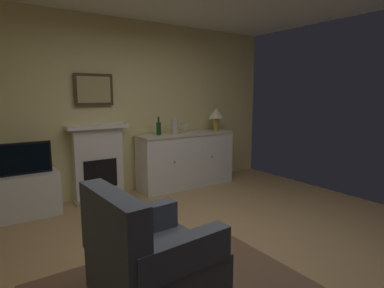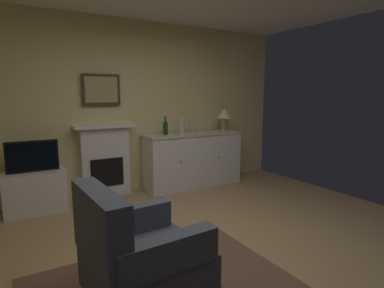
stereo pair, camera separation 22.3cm
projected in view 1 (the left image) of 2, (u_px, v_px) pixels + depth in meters
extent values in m
cube|color=tan|center=(222.00, 260.00, 3.04)|extent=(5.55, 4.96, 0.10)
cube|color=#EAD68C|center=(122.00, 108.00, 4.83)|extent=(5.55, 0.06, 2.65)
cube|color=white|center=(98.00, 164.00, 4.61)|extent=(0.70, 0.18, 1.05)
cube|color=tan|center=(102.00, 199.00, 4.61)|extent=(0.77, 0.20, 0.03)
cube|color=black|center=(101.00, 174.00, 4.55)|extent=(0.48, 0.02, 0.42)
cube|color=white|center=(97.00, 127.00, 4.50)|extent=(0.87, 0.27, 0.05)
cube|color=#473323|center=(94.00, 90.00, 4.47)|extent=(0.55, 0.03, 0.45)
cube|color=tan|center=(94.00, 90.00, 4.46)|extent=(0.47, 0.01, 0.37)
cube|color=white|center=(186.00, 160.00, 5.27)|extent=(1.65, 0.45, 0.87)
cube|color=beige|center=(186.00, 134.00, 5.19)|extent=(1.68, 0.48, 0.03)
sphere|color=brown|center=(175.00, 162.00, 4.86)|extent=(0.02, 0.02, 0.02)
sphere|color=brown|center=(212.00, 157.00, 5.27)|extent=(0.02, 0.02, 0.02)
cylinder|color=#B79338|center=(216.00, 124.00, 5.52)|extent=(0.10, 0.10, 0.22)
cone|color=#EFE5C6|center=(216.00, 113.00, 5.49)|extent=(0.26, 0.26, 0.18)
cylinder|color=#193F1E|center=(159.00, 129.00, 4.93)|extent=(0.08, 0.08, 0.20)
cylinder|color=#193F1E|center=(159.00, 120.00, 4.90)|extent=(0.03, 0.03, 0.09)
cylinder|color=silver|center=(182.00, 133.00, 5.13)|extent=(0.06, 0.06, 0.00)
cylinder|color=silver|center=(182.00, 130.00, 5.12)|extent=(0.01, 0.01, 0.09)
cone|color=silver|center=(182.00, 126.00, 5.11)|extent=(0.07, 0.07, 0.07)
cylinder|color=silver|center=(186.00, 133.00, 5.24)|extent=(0.06, 0.06, 0.00)
cylinder|color=silver|center=(186.00, 130.00, 5.23)|extent=(0.01, 0.01, 0.09)
cone|color=silver|center=(186.00, 125.00, 5.21)|extent=(0.07, 0.07, 0.07)
cylinder|color=beige|center=(175.00, 127.00, 4.99)|extent=(0.11, 0.11, 0.24)
sphere|color=beige|center=(175.00, 119.00, 4.98)|extent=(0.08, 0.08, 0.08)
cube|color=white|center=(27.00, 195.00, 3.97)|extent=(0.75, 0.42, 0.55)
cube|color=black|center=(24.00, 158.00, 3.88)|extent=(0.62, 0.06, 0.40)
cube|color=black|center=(24.00, 159.00, 3.85)|extent=(0.57, 0.01, 0.35)
cube|color=#474C56|center=(157.00, 271.00, 2.30)|extent=(0.85, 0.81, 0.32)
cube|color=#474C56|center=(113.00, 230.00, 2.03)|extent=(0.21, 0.77, 0.50)
cube|color=#474C56|center=(183.00, 254.00, 2.01)|extent=(0.73, 0.19, 0.22)
cube|color=#474C56|center=(136.00, 222.00, 2.50)|extent=(0.73, 0.19, 0.22)
cylinder|color=#473323|center=(172.00, 263.00, 2.79)|extent=(0.05, 0.05, 0.10)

